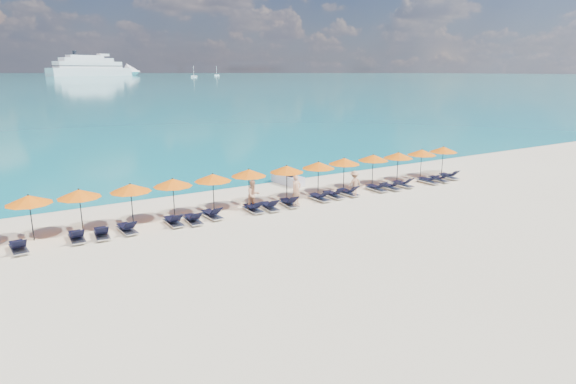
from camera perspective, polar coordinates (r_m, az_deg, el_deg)
ground at (r=25.01m, az=3.56°, el=-4.12°), size 1400.00×1400.00×0.00m
sea at (r=679.65m, az=-30.67°, el=11.73°), size 1600.00×1300.00×0.01m
cruise_ship at (r=651.80m, az=-21.52°, el=13.48°), size 122.01×66.54×34.56m
sailboat_near at (r=515.78m, az=-11.10°, el=13.34°), size 6.36×2.12×11.66m
sailboat_far at (r=606.23m, az=-8.45°, el=13.56°), size 6.43×2.14×11.78m
jetski at (r=34.04m, az=-0.00°, el=1.59°), size 1.30×2.78×0.96m
beachgoer_a at (r=28.74m, az=1.00°, el=0.25°), size 0.74×0.56×1.83m
beachgoer_b at (r=27.74m, az=-4.13°, el=-0.38°), size 0.90×0.57×1.76m
beachgoer_c at (r=31.36m, az=7.87°, el=1.08°), size 1.02×0.48×1.58m
umbrella_1 at (r=25.48m, az=-28.38°, el=-0.79°), size 2.10×2.10×2.28m
umbrella_2 at (r=25.63m, az=-23.53°, el=-0.17°), size 2.10×2.10×2.28m
umbrella_3 at (r=25.91m, az=-18.17°, el=0.47°), size 2.10×2.10×2.28m
umbrella_4 at (r=26.52m, az=-13.51°, el=1.10°), size 2.10×2.10×2.28m
umbrella_5 at (r=27.31m, az=-8.90°, el=1.70°), size 2.10×2.10×2.28m
umbrella_6 at (r=28.34m, az=-4.67°, el=2.29°), size 2.10×2.10×2.28m
umbrella_7 at (r=29.31m, az=-0.15°, el=2.74°), size 2.10×2.10×2.28m
umbrella_8 at (r=30.56m, az=3.63°, el=3.20°), size 2.10×2.10×2.28m
umbrella_9 at (r=32.05m, az=6.68°, el=3.65°), size 2.10×2.10×2.28m
umbrella_10 at (r=33.63m, az=10.07°, el=4.03°), size 2.10×2.10×2.28m
umbrella_11 at (r=34.91m, az=12.94°, el=4.26°), size 2.10×2.10×2.28m
umbrella_12 at (r=36.63m, az=15.58°, el=4.56°), size 2.10×2.10×2.28m
umbrella_13 at (r=38.43m, az=17.95°, el=4.82°), size 2.10×2.10×2.28m
lounger_2 at (r=24.70m, az=-29.31°, el=-5.68°), size 0.79×1.75×0.66m
lounger_3 at (r=24.93m, az=-23.75°, el=-4.85°), size 0.63×1.70×0.66m
lounger_4 at (r=24.99m, az=-21.22°, el=-4.56°), size 0.74×1.74×0.66m
lounger_5 at (r=25.29m, az=-18.53°, el=-4.10°), size 0.78×1.75×0.66m
lounger_6 at (r=25.81m, az=-13.41°, el=-3.36°), size 0.66×1.72×0.66m
lounger_7 at (r=25.93m, az=-11.19°, el=-3.16°), size 0.67×1.72×0.66m
lounger_8 at (r=26.61m, az=-9.00°, el=-2.61°), size 0.76×1.75×0.66m
lounger_9 at (r=27.49m, az=-4.15°, el=-1.91°), size 0.63×1.70×0.66m
lounger_10 at (r=27.82m, az=-2.22°, el=-1.68°), size 0.73×1.74×0.66m
lounger_11 at (r=28.55m, az=0.12°, el=-1.25°), size 0.77×1.75×0.66m
lounger_12 at (r=29.84m, az=3.75°, el=-0.59°), size 0.71×1.73×0.66m
lounger_13 at (r=30.54m, az=5.42°, el=-0.28°), size 0.63×1.70×0.66m
lounger_14 at (r=31.23m, az=7.13°, el=0.00°), size 0.77×1.75×0.66m
lounger_15 at (r=32.66m, az=10.45°, el=0.51°), size 0.64×1.71×0.66m
lounger_16 at (r=33.22m, az=12.04°, el=0.66°), size 0.72×1.73×0.66m
lounger_17 at (r=34.16m, az=13.44°, el=0.96°), size 0.75×1.74×0.66m
lounger_18 at (r=35.72m, az=16.31°, el=1.35°), size 0.72×1.73×0.66m
lounger_19 at (r=36.46m, az=17.48°, el=1.52°), size 0.64×1.71×0.66m
lounger_20 at (r=37.64m, az=18.55°, el=1.82°), size 0.78×1.75×0.66m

